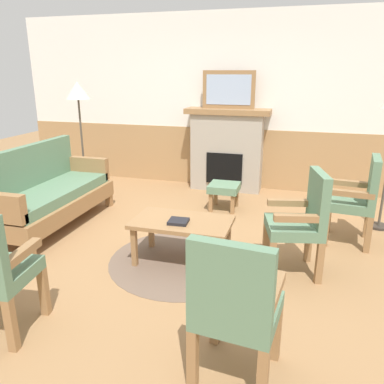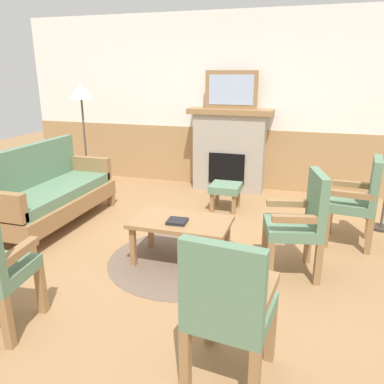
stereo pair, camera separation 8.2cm
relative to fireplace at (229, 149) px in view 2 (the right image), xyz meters
name	(u,v)px [view 2 (the right image)]	position (x,y,z in m)	size (l,w,h in m)	color
ground_plane	(182,250)	(0.00, -2.35, -0.65)	(14.00, 14.00, 0.00)	#997047
wall_back	(234,105)	(0.00, 0.25, 0.66)	(7.20, 0.14, 2.70)	white
fireplace	(229,149)	(0.00, 0.00, 0.00)	(1.30, 0.44, 1.28)	#A39989
framed_picture	(231,90)	(0.00, 0.00, 0.91)	(0.80, 0.04, 0.56)	olive
couch	(50,194)	(-1.78, -2.11, -0.26)	(0.70, 1.80, 0.98)	olive
coffee_table	(181,225)	(0.06, -2.57, -0.27)	(0.96, 0.56, 0.44)	olive
round_rug	(181,260)	(0.06, -2.57, -0.65)	(1.47, 1.47, 0.01)	brown
book_on_table	(177,221)	(0.05, -2.64, -0.20)	(0.18, 0.17, 0.03)	black
footstool	(226,190)	(0.16, -0.96, -0.37)	(0.40, 0.40, 0.36)	olive
armchair_near_fireplace	(301,219)	(1.18, -2.46, -0.11)	(0.58, 0.58, 0.98)	olive
armchair_by_window_left	(359,197)	(1.76, -1.62, -0.11)	(0.53, 0.53, 0.98)	olive
armchair_front_left	(228,304)	(0.83, -3.96, -0.11)	(0.53, 0.53, 0.98)	olive
floor_lamp_by_couch	(81,97)	(-2.13, -0.73, 0.80)	(0.36, 0.36, 1.68)	#332D28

